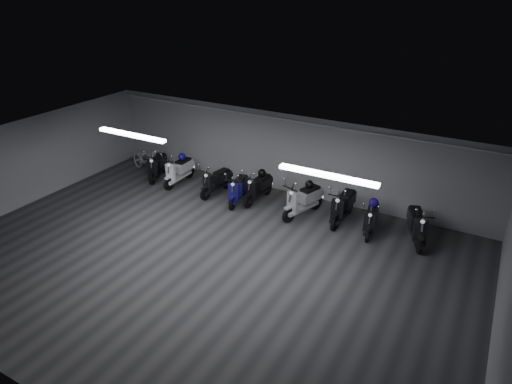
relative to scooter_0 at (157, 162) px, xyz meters
The scene contains 23 objects.
floor 5.94m from the scooter_0, 38.63° to the right, with size 14.00×10.00×0.01m, color #333235.
ceiling 6.28m from the scooter_0, 38.63° to the right, with size 14.00×10.00×0.01m, color gray.
back_wall 4.85m from the scooter_0, 15.98° to the left, with size 14.00×0.01×2.80m, color #9E9EA0.
front_wall 9.87m from the scooter_0, 62.05° to the right, with size 14.00×0.01×2.80m, color #9E9EA0.
left_wall 4.46m from the scooter_0, 123.03° to the right, with size 0.01×10.00×2.80m, color #9E9EA0.
right_wall 12.21m from the scooter_0, 17.60° to the right, with size 0.01×10.00×2.80m, color #9E9EA0.
fluor_strip_left 3.76m from the scooter_0, 59.05° to the right, with size 2.40×0.18×0.08m, color white.
fluor_strip_right 8.34m from the scooter_0, 19.43° to the right, with size 2.40×0.18×0.08m, color white.
conduit 5.16m from the scooter_0, 15.00° to the left, with size 0.05×0.05×13.60m, color white.
scooter_0 is the anchor object (origin of this frame).
scooter_2 1.02m from the scooter_0, ahead, with size 0.61×1.82×1.36m, color white, non-canonical shape.
scooter_3 2.70m from the scooter_0, ahead, with size 0.57×1.72×1.28m, color black, non-canonical shape.
scooter_4 3.68m from the scooter_0, ahead, with size 0.57×1.70×1.26m, color navy, non-canonical shape.
scooter_5 4.22m from the scooter_0, ahead, with size 0.58×1.74×1.30m, color black, non-canonical shape.
scooter_6 5.94m from the scooter_0, ahead, with size 0.64×1.91×1.42m, color #B1B0B5, non-canonical shape.
scooter_7 7.17m from the scooter_0, ahead, with size 0.63×1.88×1.40m, color black, non-canonical shape.
scooter_8 8.12m from the scooter_0, ahead, with size 0.54×1.62×1.21m, color black, non-canonical shape.
scooter_9 9.38m from the scooter_0, ahead, with size 0.61×1.83×1.36m, color black, non-canonical shape.
bicycle 0.78m from the scooter_0, 165.87° to the left, with size 0.67×1.91×1.23m, color silver.
helmet_0 4.26m from the scooter_0, ahead, with size 0.28×0.28×0.28m, color black.
helmet_1 1.10m from the scooter_0, 13.09° to the left, with size 0.27×0.27×0.27m, color navy.
helmet_2 8.09m from the scooter_0, ahead, with size 0.29×0.29×0.29m, color navy.
helmet_3 6.04m from the scooter_0, ahead, with size 0.26×0.26×0.26m, color black.
Camera 1 is at (6.22, -8.15, 6.89)m, focal length 31.77 mm.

